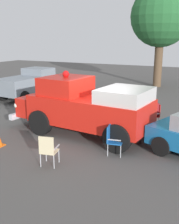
% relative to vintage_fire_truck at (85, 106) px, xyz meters
% --- Properties ---
extents(ground_plane, '(60.00, 60.00, 0.00)m').
position_rel_vintage_fire_truck_xyz_m(ground_plane, '(1.01, -0.29, -1.20)').
color(ground_plane, '#514F4C').
extents(vintage_fire_truck, '(6.13, 2.81, 2.59)m').
position_rel_vintage_fire_truck_xyz_m(vintage_fire_truck, '(0.00, 0.00, 0.00)').
color(vintage_fire_truck, black).
rests_on(vintage_fire_truck, ground).
extents(parked_pickup, '(2.27, 4.90, 1.90)m').
position_rel_vintage_fire_truck_xyz_m(parked_pickup, '(-6.61, 4.85, -0.21)').
color(parked_pickup, black).
rests_on(parked_pickup, ground).
extents(lawn_chair_near_truck, '(0.69, 0.69, 1.02)m').
position_rel_vintage_fire_truck_xyz_m(lawn_chair_near_truck, '(2.32, 2.42, -0.61)').
color(lawn_chair_near_truck, '#B7BABF').
rests_on(lawn_chair_near_truck, ground).
extents(lawn_chair_by_car, '(0.60, 0.59, 1.02)m').
position_rel_vintage_fire_truck_xyz_m(lawn_chair_by_car, '(0.37, -3.16, -0.61)').
color(lawn_chair_by_car, '#B7BABF').
rests_on(lawn_chair_by_car, ground).
extents(lawn_chair_spare, '(0.58, 0.59, 1.02)m').
position_rel_vintage_fire_truck_xyz_m(lawn_chair_spare, '(1.78, -1.40, -0.61)').
color(lawn_chair_spare, '#B7BABF').
rests_on(lawn_chair_spare, ground).
extents(spectator_seated, '(0.65, 0.63, 1.29)m').
position_rel_vintage_fire_truck_xyz_m(spectator_seated, '(2.22, 2.33, -0.50)').
color(spectator_seated, '#383842').
rests_on(spectator_seated, ground).
extents(spectator_standing, '(0.34, 0.65, 1.68)m').
position_rel_vintage_fire_truck_xyz_m(spectator_standing, '(-3.60, 3.53, -0.23)').
color(spectator_standing, '#2D334C').
rests_on(spectator_standing, ground).
extents(oak_tree_left, '(4.75, 4.75, 7.90)m').
position_rel_vintage_fire_truck_xyz_m(oak_tree_left, '(-0.02, 12.98, 4.27)').
color(oak_tree_left, brown).
rests_on(oak_tree_left, ground).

